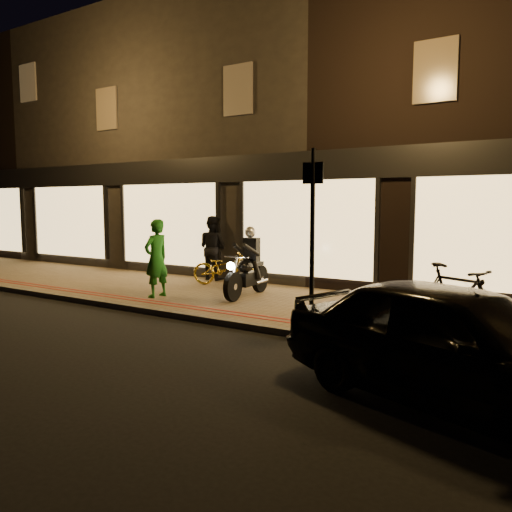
{
  "coord_description": "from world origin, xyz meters",
  "views": [
    {
      "loc": [
        5.54,
        -7.21,
        2.22
      ],
      "look_at": [
        -0.12,
        1.84,
        1.1
      ],
      "focal_mm": 35.0,
      "sensor_mm": 36.0,
      "label": 1
    }
  ],
  "objects": [
    {
      "name": "kerb_stone",
      "position": [
        0.0,
        0.05,
        0.06
      ],
      "size": [
        50.0,
        0.14,
        0.12
      ],
      "primitive_type": "cube",
      "color": "#59544C",
      "rests_on": "ground"
    },
    {
      "name": "person_green",
      "position": [
        -2.27,
        1.04,
        1.0
      ],
      "size": [
        0.48,
        0.68,
        1.76
      ],
      "primitive_type": "imported",
      "rotation": [
        0.0,
        0.0,
        -1.66
      ],
      "color": "#1E6F1D",
      "rests_on": "sidewalk"
    },
    {
      "name": "sign_post",
      "position": [
        1.97,
        0.25,
        1.8
      ],
      "size": [
        0.35,
        0.09,
        3.0
      ],
      "rotation": [
        0.0,
        0.0,
        0.08
      ],
      "color": "black",
      "rests_on": "sidewalk"
    },
    {
      "name": "bicycle_gold",
      "position": [
        -1.88,
        3.11,
        0.57
      ],
      "size": [
        1.81,
        1.0,
        0.9
      ],
      "primitive_type": "imported",
      "rotation": [
        0.0,
        0.0,
        1.82
      ],
      "color": "gold",
      "rests_on": "sidewalk"
    },
    {
      "name": "sidewalk",
      "position": [
        0.0,
        2.0,
        0.06
      ],
      "size": [
        50.0,
        4.0,
        0.12
      ],
      "primitive_type": "cube",
      "color": "#746048",
      "rests_on": "ground"
    },
    {
      "name": "person_dark",
      "position": [
        -2.75,
        3.79,
        1.0
      ],
      "size": [
        0.94,
        0.77,
        1.77
      ],
      "primitive_type": "imported",
      "rotation": [
        0.0,
        0.0,
        3.02
      ],
      "color": "black",
      "rests_on": "sidewalk"
    },
    {
      "name": "bicycle_dark",
      "position": [
        4.12,
        0.88,
        0.71
      ],
      "size": [
        2.0,
        1.3,
        1.17
      ],
      "primitive_type": "imported",
      "rotation": [
        0.0,
        0.0,
        1.15
      ],
      "color": "black",
      "rests_on": "sidewalk"
    },
    {
      "name": "red_kerb_lines",
      "position": [
        0.0,
        0.55,
        0.12
      ],
      "size": [
        50.0,
        0.26,
        0.01
      ],
      "color": "maroon",
      "rests_on": "sidewalk"
    },
    {
      "name": "motorcycle",
      "position": [
        -0.57,
        2.22,
        0.73
      ],
      "size": [
        0.6,
        1.94,
        1.59
      ],
      "rotation": [
        0.0,
        0.0,
        0.08
      ],
      "color": "black",
      "rests_on": "sidewalk"
    },
    {
      "name": "parked_car",
      "position": [
        4.58,
        -1.54,
        0.7
      ],
      "size": [
        4.42,
        2.92,
        1.4
      ],
      "primitive_type": "imported",
      "rotation": [
        0.0,
        0.0,
        1.23
      ],
      "color": "black",
      "rests_on": "ground"
    },
    {
      "name": "building_row",
      "position": [
        -0.0,
        8.99,
        4.25
      ],
      "size": [
        48.0,
        10.11,
        8.5
      ],
      "color": "black",
      "rests_on": "ground"
    },
    {
      "name": "ground",
      "position": [
        0.0,
        0.0,
        0.0
      ],
      "size": [
        90.0,
        90.0,
        0.0
      ],
      "primitive_type": "plane",
      "color": "black",
      "rests_on": "ground"
    }
  ]
}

